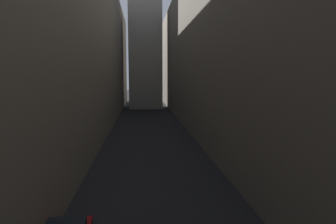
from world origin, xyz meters
TOP-DOWN VIEW (x-y plane):
  - ground_plane at (0.00, 48.00)m, footprint 264.00×264.00m
  - building_block_left at (-11.52, 50.00)m, footprint 12.03×108.00m
  - building_block_right at (12.16, 50.00)m, footprint 13.31×108.00m

SIDE VIEW (x-z plane):
  - ground_plane at x=0.00m, z-range 0.00..0.00m
  - building_block_right at x=12.16m, z-range 0.00..23.58m
  - building_block_left at x=-11.52m, z-range 0.00..23.82m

